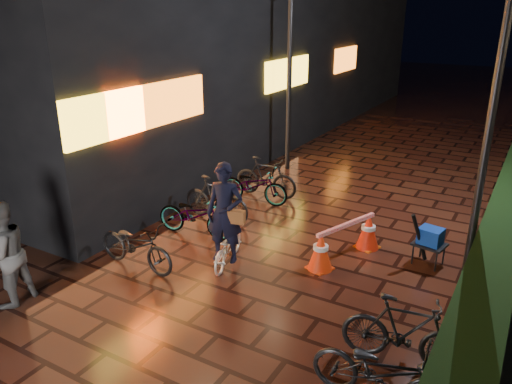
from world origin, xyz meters
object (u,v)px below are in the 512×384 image
Objects in this scene: bystander_person at (3,254)px; traffic_barrier at (345,240)px; cart_assembly at (429,238)px; cyclist at (226,228)px.

traffic_barrier is at bearing 132.33° from bystander_person.
cyclist is at bearing -149.56° from cart_assembly.
cart_assembly is (3.22, 1.89, -0.20)m from cyclist.
cart_assembly is at bearing 30.44° from cyclist.
cyclist is at bearing -143.06° from traffic_barrier.
bystander_person is 0.88× the size of cyclist.
bystander_person is 5.89m from traffic_barrier.
cyclist reaches higher than cart_assembly.
cyclist is (2.31, 2.83, -0.14)m from bystander_person.
bystander_person is 1.68× the size of cart_assembly.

